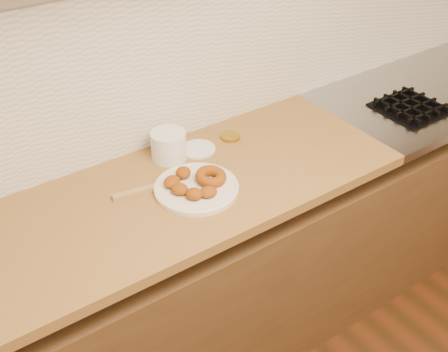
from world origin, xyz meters
The scene contains 12 objects.
wall_back centered at (0.00, 2.00, 1.35)m, with size 4.00×0.02×2.70m, color #C8B595.
base_cabinet centered at (0.00, 1.69, 0.39)m, with size 3.60×0.60×0.77m, color brown.
butcher_block centered at (-0.65, 1.69, 0.88)m, with size 2.30×0.62×0.04m, color #99652E.
stovetop centered at (1.15, 1.69, 0.88)m, with size 1.30×0.62×0.04m, color #9EA0A5.
backsplash centered at (0.00, 1.99, 1.20)m, with size 3.60×0.02×0.60m, color silver.
donut_plate centered at (-0.25, 1.64, 0.91)m, with size 0.29×0.29×0.02m, color silver.
ring_donut centered at (-0.19, 1.64, 0.93)m, with size 0.11×0.11×0.04m, color #9B4B11.
fried_dough_chunks centered at (-0.28, 1.65, 0.93)m, with size 0.15×0.21×0.04m.
plastic_tub centered at (-0.22, 1.87, 0.95)m, with size 0.13×0.13×0.11m, color white.
tub_lid centered at (-0.11, 1.85, 0.90)m, with size 0.13×0.13×0.01m, color silver.
brass_jar_lid centered at (0.04, 1.85, 0.91)m, with size 0.08×0.08×0.01m, color #A68525.
wooden_utensil centered at (-0.41, 1.74, 0.91)m, with size 0.19×0.02×0.02m, color #A57949.
Camera 1 is at (-1.04, 0.34, 2.05)m, focal length 45.00 mm.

